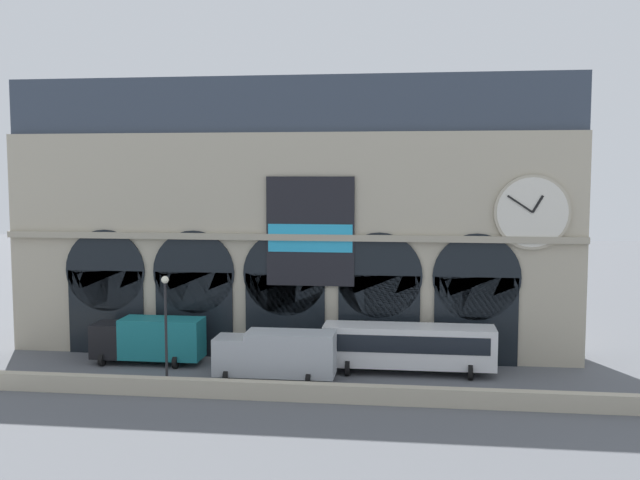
{
  "coord_description": "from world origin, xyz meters",
  "views": [
    {
      "loc": [
        8.78,
        -44.58,
        12.92
      ],
      "look_at": [
        2.43,
        5.0,
        8.34
      ],
      "focal_mm": 41.28,
      "sensor_mm": 36.0,
      "label": 1
    }
  ],
  "objects_px": {
    "box_truck_center": "(277,354)",
    "box_truck_midwest": "(150,339)",
    "bus_mideast": "(409,346)",
    "street_lamp_quayside": "(166,318)"
  },
  "relations": [
    {
      "from": "box_truck_center",
      "to": "box_truck_midwest",
      "type": "bearing_deg",
      "value": 161.87
    },
    {
      "from": "box_truck_midwest",
      "to": "bus_mideast",
      "type": "bearing_deg",
      "value": -0.64
    },
    {
      "from": "box_truck_midwest",
      "to": "bus_mideast",
      "type": "distance_m",
      "value": 17.46
    },
    {
      "from": "box_truck_center",
      "to": "bus_mideast",
      "type": "distance_m",
      "value": 8.62
    },
    {
      "from": "bus_mideast",
      "to": "street_lamp_quayside",
      "type": "bearing_deg",
      "value": -157.64
    },
    {
      "from": "box_truck_center",
      "to": "street_lamp_quayside",
      "type": "relative_size",
      "value": 1.09
    },
    {
      "from": "street_lamp_quayside",
      "to": "box_truck_center",
      "type": "bearing_deg",
      "value": 26.16
    },
    {
      "from": "box_truck_center",
      "to": "bus_mideast",
      "type": "relative_size",
      "value": 0.68
    },
    {
      "from": "box_truck_midwest",
      "to": "bus_mideast",
      "type": "relative_size",
      "value": 0.68
    },
    {
      "from": "box_truck_midwest",
      "to": "bus_mideast",
      "type": "xyz_separation_m",
      "value": [
        17.46,
        -0.2,
        0.08
      ]
    }
  ]
}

